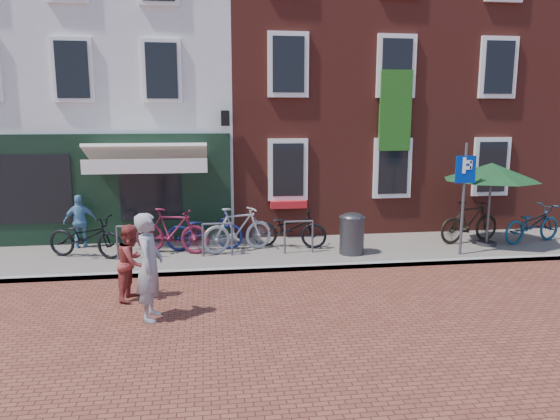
{
  "coord_description": "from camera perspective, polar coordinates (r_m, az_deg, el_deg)",
  "views": [
    {
      "loc": [
        -1.72,
        -11.15,
        3.47
      ],
      "look_at": [
        -0.04,
        0.69,
        1.29
      ],
      "focal_mm": 33.35,
      "sensor_mm": 36.0,
      "label": 1
    }
  ],
  "objects": [
    {
      "name": "ground",
      "position": [
        11.8,
        0.67,
        -6.77
      ],
      "size": [
        80.0,
        80.0,
        0.0
      ],
      "primitive_type": "plane",
      "color": "brown"
    },
    {
      "name": "sidewalk",
      "position": [
        13.38,
        3.94,
        -4.51
      ],
      "size": [
        24.0,
        3.0,
        0.1
      ],
      "primitive_type": "cube",
      "color": "slate",
      "rests_on": "ground"
    },
    {
      "name": "building_stucco",
      "position": [
        18.47,
        -18.79,
        12.99
      ],
      "size": [
        8.0,
        8.0,
        9.0
      ],
      "primitive_type": "cube",
      "color": "silver",
      "rests_on": "ground"
    },
    {
      "name": "building_brick_mid",
      "position": [
        18.59,
        3.62,
        15.02
      ],
      "size": [
        6.0,
        8.0,
        10.0
      ],
      "primitive_type": "cube",
      "color": "maroon",
      "rests_on": "ground"
    },
    {
      "name": "building_brick_right",
      "position": [
        20.64,
        20.67,
        13.93
      ],
      "size": [
        6.0,
        8.0,
        10.0
      ],
      "primitive_type": "cube",
      "color": "maroon",
      "rests_on": "ground"
    },
    {
      "name": "litter_bin",
      "position": [
        12.9,
        7.89,
        -2.31
      ],
      "size": [
        0.6,
        0.6,
        1.1
      ],
      "color": "#3B3B3E",
      "rests_on": "sidewalk"
    },
    {
      "name": "parking_sign",
      "position": [
        13.27,
        19.56,
        2.62
      ],
      "size": [
        0.5,
        0.08,
        2.73
      ],
      "color": "#4C4C4F",
      "rests_on": "sidewalk"
    },
    {
      "name": "parasol",
      "position": [
        14.48,
        22.21,
        4.25
      ],
      "size": [
        2.44,
        2.44,
        2.27
      ],
      "color": "#4C4C4F",
      "rests_on": "sidewalk"
    },
    {
      "name": "woman",
      "position": [
        9.17,
        -14.11,
        -6.05
      ],
      "size": [
        0.51,
        0.72,
        1.86
      ],
      "primitive_type": "imported",
      "rotation": [
        0.0,
        0.0,
        1.48
      ],
      "color": "gray",
      "rests_on": "ground"
    },
    {
      "name": "boy",
      "position": [
        10.3,
        -15.95,
        -5.51
      ],
      "size": [
        0.7,
        0.82,
        1.46
      ],
      "primitive_type": "imported",
      "rotation": [
        0.0,
        0.0,
        1.33
      ],
      "color": "maroon",
      "rests_on": "ground"
    },
    {
      "name": "cafe_person",
      "position": [
        14.32,
        -21.06,
        -1.17
      ],
      "size": [
        0.86,
        0.52,
        1.38
      ],
      "primitive_type": "imported",
      "rotation": [
        0.0,
        0.0,
        3.38
      ],
      "color": "#5D95BB",
      "rests_on": "sidewalk"
    },
    {
      "name": "bicycle_0",
      "position": [
        13.3,
        -20.53,
        -2.76
      ],
      "size": [
        2.05,
        1.28,
        1.02
      ],
      "primitive_type": "imported",
      "rotation": [
        0.0,
        0.0,
        1.23
      ],
      "color": "black",
      "rests_on": "sidewalk"
    },
    {
      "name": "bicycle_1",
      "position": [
        13.09,
        -11.74,
        -2.27
      ],
      "size": [
        1.96,
        1.02,
        1.13
      ],
      "primitive_type": "imported",
      "rotation": [
        0.0,
        0.0,
        1.3
      ],
      "color": "maroon",
      "rests_on": "sidewalk"
    },
    {
      "name": "bicycle_2",
      "position": [
        13.28,
        -8.28,
        -2.22
      ],
      "size": [
        1.95,
        0.71,
        1.02
      ],
      "primitive_type": "imported",
      "rotation": [
        0.0,
        0.0,
        1.59
      ],
      "color": "navy",
      "rests_on": "sidewalk"
    },
    {
      "name": "bicycle_3",
      "position": [
        13.03,
        -4.66,
        -2.14
      ],
      "size": [
        1.95,
        1.16,
        1.13
      ],
      "primitive_type": "imported",
      "rotation": [
        0.0,
        0.0,
        1.93
      ],
      "color": "#9A9B9D",
      "rests_on": "sidewalk"
    },
    {
      "name": "bicycle_4",
      "position": [
        13.4,
        1.0,
        -2.0
      ],
      "size": [
        2.05,
        1.22,
        1.02
      ],
      "primitive_type": "imported",
      "rotation": [
        0.0,
        0.0,
        1.27
      ],
      "color": "black",
      "rests_on": "sidewalk"
    },
    {
      "name": "bicycle_5",
      "position": [
        14.82,
        20.08,
        -1.22
      ],
      "size": [
        1.95,
        0.96,
        1.13
      ],
      "primitive_type": "imported",
      "rotation": [
        0.0,
        0.0,
        1.81
      ],
      "color": "black",
      "rests_on": "sidewalk"
    },
    {
      "name": "bicycle_6",
      "position": [
        15.49,
        25.92,
        -1.37
      ],
      "size": [
        2.05,
        1.19,
        1.02
      ],
      "primitive_type": "imported",
      "rotation": [
        0.0,
        0.0,
        1.85
      ],
      "color": "navy",
      "rests_on": "sidewalk"
    }
  ]
}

